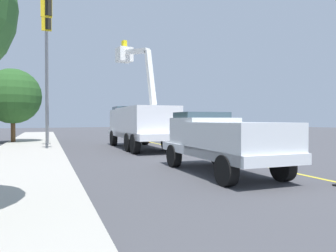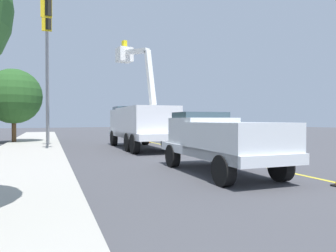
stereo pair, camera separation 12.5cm
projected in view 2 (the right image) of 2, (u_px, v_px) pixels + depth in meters
ground at (189, 150)px, 18.25m from camera, size 120.00×120.00×0.00m
sidewalk_far_side at (25, 155)px, 15.18m from camera, size 59.79×13.27×0.12m
lane_centre_stripe at (189, 150)px, 18.25m from camera, size 49.37×8.26×0.01m
utility_bucket_truck at (140, 123)px, 19.53m from camera, size 8.50×3.80×6.85m
service_pickup_truck at (220, 140)px, 10.39m from camera, size 5.87×2.98×2.06m
passing_minivan at (167, 129)px, 28.24m from camera, size 5.04×2.65×1.69m
traffic_cone_mid_front at (148, 137)px, 24.25m from camera, size 0.40×0.40×0.88m
traffic_signal_mast at (47, 50)px, 19.31m from camera, size 6.58×1.25×8.97m
street_tree_right at (14, 96)px, 23.68m from camera, size 4.13×4.13×5.63m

